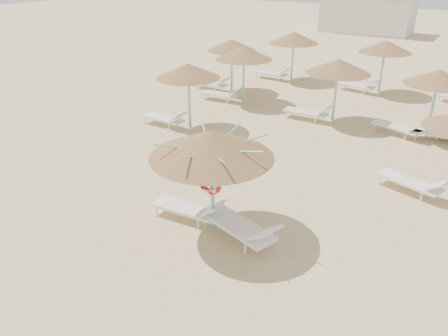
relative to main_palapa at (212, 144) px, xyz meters
The scene contains 6 objects.
ground 2.40m from the main_palapa, 56.19° to the left, with size 120.00×120.00×0.00m, color #D6B382.
main_palapa is the anchor object (origin of this frame).
lounger_main_a 2.16m from the main_palapa, behind, with size 2.05×0.74×0.73m.
lounger_main_b 2.17m from the main_palapa, ahead, with size 2.45×1.37×0.85m.
palapa_field 10.59m from the main_palapa, 79.62° to the left, with size 20.91×13.12×2.72m.
service_hut 35.72m from the main_palapa, 99.43° to the left, with size 8.40×4.40×3.25m.
Camera 1 is at (5.19, -8.26, 6.41)m, focal length 35.00 mm.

